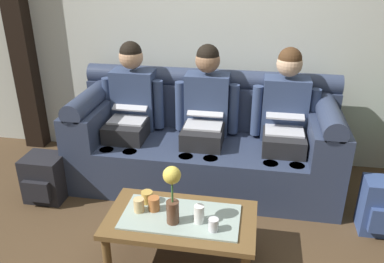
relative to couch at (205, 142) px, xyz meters
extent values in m
cube|color=silver|center=(0.00, 0.53, 1.08)|extent=(6.00, 0.12, 2.90)
cube|color=black|center=(-1.89, 0.41, 1.08)|extent=(0.20, 0.20, 2.90)
cube|color=#2D3851|center=(0.00, -0.07, -0.16)|extent=(2.27, 0.88, 0.42)
cube|color=#2D3851|center=(0.00, 0.26, 0.25)|extent=(2.27, 0.22, 0.40)
cylinder|color=#2D3851|center=(0.00, 0.26, 0.50)|extent=(2.27, 0.18, 0.18)
cube|color=#2D3851|center=(-1.00, -0.07, 0.19)|extent=(0.28, 0.88, 0.28)
cylinder|color=#2D3851|center=(-1.00, -0.07, 0.37)|extent=(0.18, 0.88, 0.18)
cube|color=#2D3851|center=(1.00, -0.07, 0.19)|extent=(0.28, 0.88, 0.28)
cylinder|color=#2D3851|center=(1.00, -0.07, 0.37)|extent=(0.18, 0.88, 0.18)
cube|color=#232326|center=(-0.67, -0.13, 0.12)|extent=(0.34, 0.40, 0.15)
cylinder|color=#232326|center=(-0.77, -0.39, -0.16)|extent=(0.12, 0.12, 0.42)
cylinder|color=#232326|center=(-0.57, -0.39, -0.16)|extent=(0.12, 0.12, 0.42)
cube|color=navy|center=(-0.67, 0.11, 0.32)|extent=(0.38, 0.22, 0.54)
cylinder|color=navy|center=(-0.90, 0.07, 0.30)|extent=(0.09, 0.09, 0.44)
cylinder|color=navy|center=(-0.43, 0.07, 0.30)|extent=(0.09, 0.09, 0.44)
sphere|color=tan|center=(-0.67, 0.09, 0.71)|extent=(0.21, 0.21, 0.21)
sphere|color=black|center=(-0.67, 0.09, 0.75)|extent=(0.19, 0.19, 0.19)
cube|color=silver|center=(-0.67, -0.11, 0.21)|extent=(0.31, 0.22, 0.02)
cube|color=silver|center=(-0.67, 0.04, 0.31)|extent=(0.31, 0.20, 0.09)
cube|color=black|center=(-0.67, 0.03, 0.31)|extent=(0.27, 0.17, 0.07)
cube|color=#232326|center=(0.00, -0.13, 0.12)|extent=(0.34, 0.40, 0.15)
cylinder|color=#232326|center=(-0.10, -0.39, -0.16)|extent=(0.12, 0.12, 0.42)
cylinder|color=#232326|center=(0.10, -0.39, -0.16)|extent=(0.12, 0.12, 0.42)
cube|color=navy|center=(0.00, 0.11, 0.32)|extent=(0.38, 0.22, 0.54)
cylinder|color=navy|center=(-0.23, 0.07, 0.30)|extent=(0.09, 0.09, 0.44)
cylinder|color=navy|center=(0.23, 0.07, 0.30)|extent=(0.09, 0.09, 0.44)
sphere|color=#936B4C|center=(0.00, 0.09, 0.71)|extent=(0.21, 0.21, 0.21)
sphere|color=black|center=(0.00, 0.09, 0.75)|extent=(0.19, 0.19, 0.19)
cube|color=silver|center=(0.00, -0.11, 0.21)|extent=(0.31, 0.22, 0.02)
cube|color=silver|center=(0.00, 0.05, 0.31)|extent=(0.31, 0.19, 0.11)
cube|color=black|center=(0.00, 0.04, 0.30)|extent=(0.27, 0.17, 0.09)
cube|color=#232326|center=(0.67, -0.13, 0.12)|extent=(0.34, 0.40, 0.15)
cylinder|color=#232326|center=(0.57, -0.39, -0.16)|extent=(0.12, 0.12, 0.42)
cylinder|color=#232326|center=(0.77, -0.39, -0.16)|extent=(0.12, 0.12, 0.42)
cube|color=navy|center=(0.67, 0.11, 0.32)|extent=(0.38, 0.22, 0.54)
cylinder|color=navy|center=(0.43, 0.07, 0.30)|extent=(0.09, 0.09, 0.44)
cylinder|color=navy|center=(0.90, 0.07, 0.30)|extent=(0.09, 0.09, 0.44)
sphere|color=tan|center=(0.67, 0.09, 0.71)|extent=(0.21, 0.21, 0.21)
sphere|color=#472D19|center=(0.67, 0.09, 0.75)|extent=(0.19, 0.19, 0.19)
cube|color=silver|center=(0.67, -0.11, 0.21)|extent=(0.31, 0.22, 0.02)
cube|color=silver|center=(0.67, 0.02, 0.32)|extent=(0.31, 0.21, 0.06)
cube|color=black|center=(0.67, 0.01, 0.32)|extent=(0.27, 0.18, 0.04)
cube|color=brown|center=(0.00, -1.09, -0.04)|extent=(0.97, 0.54, 0.04)
cube|color=#9EB2A8|center=(0.00, -1.09, -0.02)|extent=(0.76, 0.38, 0.01)
cylinder|color=brown|center=(-0.44, -1.31, -0.21)|extent=(0.06, 0.06, 0.31)
cylinder|color=brown|center=(-0.44, -0.86, -0.21)|extent=(0.06, 0.06, 0.31)
cylinder|color=brown|center=(0.44, -0.86, -0.21)|extent=(0.06, 0.06, 0.31)
cylinder|color=brown|center=(-0.04, -1.16, 0.06)|extent=(0.08, 0.08, 0.15)
cylinder|color=#3D7538|center=(-0.04, -1.16, 0.22)|extent=(0.01, 0.01, 0.15)
sphere|color=#E5CC4C|center=(-0.04, -1.16, 0.33)|extent=(0.11, 0.11, 0.11)
cylinder|color=white|center=(0.13, -1.13, 0.05)|extent=(0.06, 0.06, 0.12)
cylinder|color=silver|center=(0.23, -1.19, 0.03)|extent=(0.06, 0.06, 0.08)
cylinder|color=#B26633|center=(-0.19, -1.05, 0.03)|extent=(0.08, 0.08, 0.09)
cylinder|color=#DBB77A|center=(-0.28, -1.08, 0.03)|extent=(0.07, 0.07, 0.09)
cylinder|color=gold|center=(-0.25, -0.97, 0.03)|extent=(0.08, 0.08, 0.08)
cube|color=black|center=(-1.26, -0.55, -0.18)|extent=(0.32, 0.27, 0.39)
cube|color=black|center=(-1.26, -0.70, -0.21)|extent=(0.22, 0.05, 0.17)
cube|color=#33477A|center=(1.38, -0.53, -0.16)|extent=(0.28, 0.21, 0.43)
cube|color=#33477A|center=(1.38, -0.65, -0.20)|extent=(0.20, 0.05, 0.19)
camera|label=1|loc=(0.43, -3.14, 1.54)|focal=36.99mm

